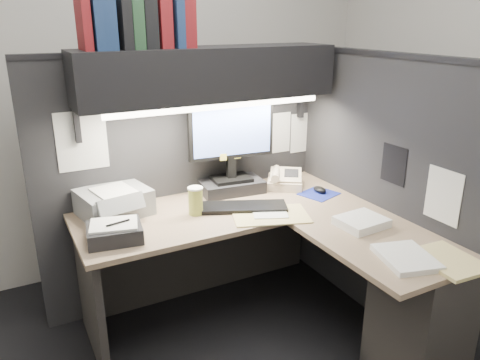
{
  "coord_description": "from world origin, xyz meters",
  "views": [
    {
      "loc": [
        -1.0,
        -1.79,
        1.81
      ],
      "look_at": [
        0.21,
        0.51,
        0.9
      ],
      "focal_mm": 35.0,
      "sensor_mm": 36.0,
      "label": 1
    }
  ],
  "objects_px": {
    "printer": "(114,202)",
    "notebook_stack": "(115,233)",
    "keyboard": "(244,207)",
    "desk": "(319,280)",
    "telephone": "(285,180)",
    "monitor": "(231,157)",
    "coffee_cup": "(196,202)",
    "overhead_shelf": "(209,74)"
  },
  "relations": [
    {
      "from": "desk",
      "to": "notebook_stack",
      "type": "distance_m",
      "value": 1.13
    },
    {
      "from": "monitor",
      "to": "coffee_cup",
      "type": "bearing_deg",
      "value": -140.36
    },
    {
      "from": "telephone",
      "to": "coffee_cup",
      "type": "bearing_deg",
      "value": -133.53
    },
    {
      "from": "telephone",
      "to": "coffee_cup",
      "type": "height_order",
      "value": "coffee_cup"
    },
    {
      "from": "overhead_shelf",
      "to": "notebook_stack",
      "type": "bearing_deg",
      "value": -154.78
    },
    {
      "from": "keyboard",
      "to": "notebook_stack",
      "type": "xyz_separation_m",
      "value": [
        -0.78,
        -0.05,
        0.03
      ]
    },
    {
      "from": "keyboard",
      "to": "printer",
      "type": "relative_size",
      "value": 1.35
    },
    {
      "from": "desk",
      "to": "monitor",
      "type": "xyz_separation_m",
      "value": [
        -0.14,
        0.78,
        0.53
      ]
    },
    {
      "from": "keyboard",
      "to": "desk",
      "type": "bearing_deg",
      "value": -42.65
    },
    {
      "from": "coffee_cup",
      "to": "printer",
      "type": "distance_m",
      "value": 0.47
    },
    {
      "from": "keyboard",
      "to": "notebook_stack",
      "type": "height_order",
      "value": "notebook_stack"
    },
    {
      "from": "desk",
      "to": "printer",
      "type": "bearing_deg",
      "value": 139.86
    },
    {
      "from": "keyboard",
      "to": "coffee_cup",
      "type": "height_order",
      "value": "coffee_cup"
    },
    {
      "from": "desk",
      "to": "telephone",
      "type": "relative_size",
      "value": 7.18
    },
    {
      "from": "desk",
      "to": "notebook_stack",
      "type": "height_order",
      "value": "notebook_stack"
    },
    {
      "from": "monitor",
      "to": "notebook_stack",
      "type": "relative_size",
      "value": 2.23
    },
    {
      "from": "desk",
      "to": "notebook_stack",
      "type": "bearing_deg",
      "value": 156.58
    },
    {
      "from": "telephone",
      "to": "coffee_cup",
      "type": "xyz_separation_m",
      "value": [
        -0.71,
        -0.16,
        0.03
      ]
    },
    {
      "from": "keyboard",
      "to": "telephone",
      "type": "bearing_deg",
      "value": 50.98
    },
    {
      "from": "keyboard",
      "to": "notebook_stack",
      "type": "distance_m",
      "value": 0.78
    },
    {
      "from": "printer",
      "to": "notebook_stack",
      "type": "bearing_deg",
      "value": -114.58
    },
    {
      "from": "monitor",
      "to": "desk",
      "type": "bearing_deg",
      "value": -73.63
    },
    {
      "from": "desk",
      "to": "keyboard",
      "type": "bearing_deg",
      "value": 113.47
    },
    {
      "from": "telephone",
      "to": "keyboard",
      "type": "bearing_deg",
      "value": -118.78
    },
    {
      "from": "desk",
      "to": "notebook_stack",
      "type": "xyz_separation_m",
      "value": [
        -0.99,
        0.43,
        0.33
      ]
    },
    {
      "from": "monitor",
      "to": "notebook_stack",
      "type": "distance_m",
      "value": 0.94
    },
    {
      "from": "monitor",
      "to": "telephone",
      "type": "relative_size",
      "value": 2.54
    },
    {
      "from": "keyboard",
      "to": "telephone",
      "type": "height_order",
      "value": "telephone"
    },
    {
      "from": "monitor",
      "to": "telephone",
      "type": "height_order",
      "value": "monitor"
    },
    {
      "from": "monitor",
      "to": "printer",
      "type": "xyz_separation_m",
      "value": [
        -0.76,
        -0.01,
        -0.16
      ]
    },
    {
      "from": "keyboard",
      "to": "coffee_cup",
      "type": "bearing_deg",
      "value": -168.65
    },
    {
      "from": "overhead_shelf",
      "to": "printer",
      "type": "distance_m",
      "value": 0.92
    },
    {
      "from": "overhead_shelf",
      "to": "monitor",
      "type": "xyz_separation_m",
      "value": [
        0.16,
        0.02,
        -0.53
      ]
    },
    {
      "from": "printer",
      "to": "desk",
      "type": "bearing_deg",
      "value": -51.25
    },
    {
      "from": "desk",
      "to": "printer",
      "type": "relative_size",
      "value": 4.57
    },
    {
      "from": "desk",
      "to": "coffee_cup",
      "type": "xyz_separation_m",
      "value": [
        -0.49,
        0.54,
        0.36
      ]
    },
    {
      "from": "coffee_cup",
      "to": "notebook_stack",
      "type": "height_order",
      "value": "coffee_cup"
    },
    {
      "from": "overhead_shelf",
      "to": "telephone",
      "type": "distance_m",
      "value": 0.89
    },
    {
      "from": "telephone",
      "to": "monitor",
      "type": "bearing_deg",
      "value": -157.93
    },
    {
      "from": "monitor",
      "to": "printer",
      "type": "distance_m",
      "value": 0.78
    },
    {
      "from": "overhead_shelf",
      "to": "printer",
      "type": "bearing_deg",
      "value": 178.74
    },
    {
      "from": "coffee_cup",
      "to": "overhead_shelf",
      "type": "bearing_deg",
      "value": 47.32
    }
  ]
}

